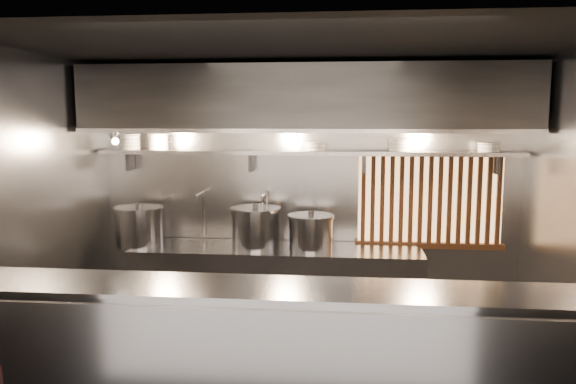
% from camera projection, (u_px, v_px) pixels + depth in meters
% --- Properties ---
extents(floor, '(4.50, 4.50, 0.00)m').
position_uv_depth(floor, '(295.00, 381.00, 4.82)').
color(floor, black).
rests_on(floor, ground).
extents(ceiling, '(4.50, 4.50, 0.00)m').
position_uv_depth(ceiling, '(296.00, 47.00, 4.44)').
color(ceiling, black).
rests_on(ceiling, wall_back).
extents(wall_back, '(4.50, 0.00, 4.50)m').
position_uv_depth(wall_back, '(308.00, 196.00, 6.11)').
color(wall_back, gray).
rests_on(wall_back, floor).
extents(wall_left, '(0.00, 3.00, 3.00)m').
position_uv_depth(wall_left, '(37.00, 216.00, 4.86)').
color(wall_left, gray).
rests_on(wall_left, floor).
extents(serving_counter, '(4.50, 0.56, 1.13)m').
position_uv_depth(serving_counter, '(283.00, 368.00, 3.80)').
color(serving_counter, '#A1A1A6').
rests_on(serving_counter, floor).
extents(cooking_bench, '(3.00, 0.70, 0.90)m').
position_uv_depth(cooking_bench, '(276.00, 289.00, 5.90)').
color(cooking_bench, '#A1A1A6').
rests_on(cooking_bench, floor).
extents(bowl_shelf, '(4.40, 0.34, 0.04)m').
position_uv_depth(bowl_shelf, '(307.00, 153.00, 5.87)').
color(bowl_shelf, '#A1A1A6').
rests_on(bowl_shelf, wall_back).
extents(exhaust_hood, '(4.40, 0.81, 0.65)m').
position_uv_depth(exhaust_hood, '(305.00, 99.00, 5.58)').
color(exhaust_hood, '#2D2D30').
rests_on(exhaust_hood, ceiling).
extents(wood_screen, '(1.56, 0.09, 1.04)m').
position_uv_depth(wood_screen, '(430.00, 200.00, 5.93)').
color(wood_screen, '#FFBD72').
rests_on(wood_screen, wall_back).
extents(faucet_left, '(0.04, 0.30, 0.50)m').
position_uv_depth(faucet_left, '(202.00, 204.00, 6.11)').
color(faucet_left, silver).
rests_on(faucet_left, wall_back).
extents(faucet_right, '(0.04, 0.30, 0.50)m').
position_uv_depth(faucet_right, '(265.00, 205.00, 6.04)').
color(faucet_right, silver).
rests_on(faucet_right, wall_back).
extents(heat_lamp, '(0.25, 0.35, 0.20)m').
position_uv_depth(heat_lamp, '(113.00, 135.00, 5.57)').
color(heat_lamp, '#A1A1A6').
rests_on(heat_lamp, exhaust_hood).
extents(pendant_bulb, '(0.09, 0.09, 0.19)m').
position_uv_depth(pendant_bulb, '(296.00, 145.00, 5.75)').
color(pendant_bulb, '#2D2D30').
rests_on(pendant_bulb, exhaust_hood).
extents(stock_pot_left, '(0.65, 0.65, 0.45)m').
position_uv_depth(stock_pot_left, '(139.00, 226.00, 5.92)').
color(stock_pot_left, '#A1A1A6').
rests_on(stock_pot_left, cooking_bench).
extents(stock_pot_mid, '(0.55, 0.55, 0.46)m').
position_uv_depth(stock_pot_mid, '(256.00, 227.00, 5.84)').
color(stock_pot_mid, '#A1A1A6').
rests_on(stock_pot_mid, cooking_bench).
extents(stock_pot_right, '(0.57, 0.57, 0.40)m').
position_uv_depth(stock_pot_right, '(311.00, 232.00, 5.75)').
color(stock_pot_right, '#A1A1A6').
rests_on(stock_pot_right, cooking_bench).
extents(bowl_stack_0, '(0.22, 0.22, 0.17)m').
position_uv_depth(bowl_stack_0, '(130.00, 142.00, 6.05)').
color(bowl_stack_0, silver).
rests_on(bowl_stack_0, bowl_shelf).
extents(bowl_stack_1, '(0.22, 0.22, 0.17)m').
position_uv_depth(bowl_stack_1, '(159.00, 142.00, 6.02)').
color(bowl_stack_1, silver).
rests_on(bowl_stack_1, bowl_shelf).
extents(bowl_stack_2, '(0.24, 0.24, 0.09)m').
position_uv_depth(bowl_stack_2, '(315.00, 146.00, 5.85)').
color(bowl_stack_2, silver).
rests_on(bowl_stack_2, bowl_shelf).
extents(bowl_stack_3, '(0.24, 0.24, 0.13)m').
position_uv_depth(bowl_stack_3, '(401.00, 145.00, 5.76)').
color(bowl_stack_3, silver).
rests_on(bowl_stack_3, bowl_shelf).
extents(bowl_stack_4, '(0.23, 0.23, 0.09)m').
position_uv_depth(bowl_stack_4, '(489.00, 147.00, 5.67)').
color(bowl_stack_4, silver).
rests_on(bowl_stack_4, bowl_shelf).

